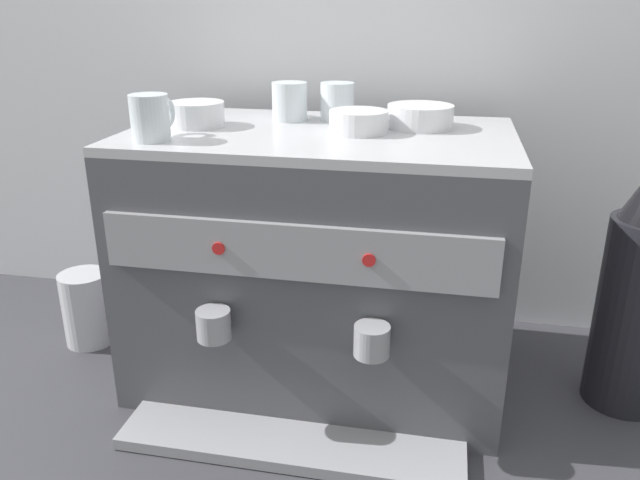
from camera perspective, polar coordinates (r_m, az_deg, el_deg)
ground_plane at (r=1.30m, az=-0.00°, el=-11.54°), size 4.00×4.00×0.00m
tiled_backsplash_wall at (r=1.41m, az=2.48°, el=12.09°), size 2.80×0.03×0.96m
espresso_machine at (r=1.18m, az=-0.04°, el=-1.83°), size 0.67×0.51×0.48m
ceramic_cup_0 at (r=1.22m, az=-2.85°, el=12.44°), size 0.08×0.09×0.07m
ceramic_cup_1 at (r=1.22m, az=1.64°, el=12.43°), size 0.06×0.10×0.07m
ceramic_cup_2 at (r=1.07m, az=-15.02°, el=10.68°), size 0.06×0.10×0.07m
ceramic_bowl_0 at (r=1.18m, az=-11.15°, el=11.04°), size 0.10×0.10×0.04m
ceramic_bowl_1 at (r=1.16m, az=9.05°, el=10.94°), size 0.12×0.12×0.04m
ceramic_bowl_2 at (r=1.10m, az=3.51°, el=10.58°), size 0.10×0.10×0.04m
milk_pitcher at (r=1.45m, az=-20.33°, el=-5.79°), size 0.10×0.10×0.16m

